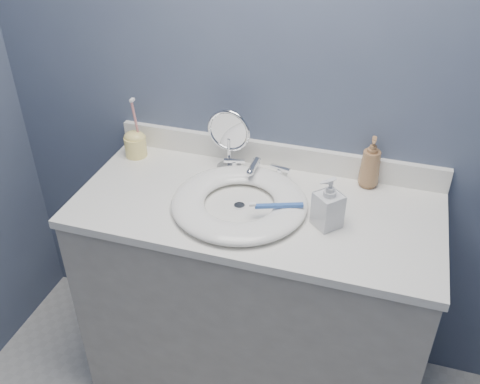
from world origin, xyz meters
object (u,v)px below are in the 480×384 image
at_px(soap_bottle_amber, 371,162).
at_px(toothbrush_holder, 135,143).
at_px(makeup_mirror, 229,137).
at_px(soap_bottle_clear, 329,202).

bearing_deg(soap_bottle_amber, toothbrush_holder, -178.04).
bearing_deg(soap_bottle_amber, makeup_mirror, -177.13).
xyz_separation_m(soap_bottle_clear, toothbrush_holder, (-0.77, 0.22, -0.03)).
height_order(makeup_mirror, soap_bottle_amber, makeup_mirror).
height_order(soap_bottle_clear, toothbrush_holder, toothbrush_holder).
relative_size(soap_bottle_amber, toothbrush_holder, 0.79).
relative_size(soap_bottle_clear, toothbrush_holder, 0.72).
bearing_deg(makeup_mirror, soap_bottle_amber, 7.73).
xyz_separation_m(makeup_mirror, soap_bottle_clear, (0.40, -0.23, -0.04)).
height_order(makeup_mirror, soap_bottle_clear, makeup_mirror).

